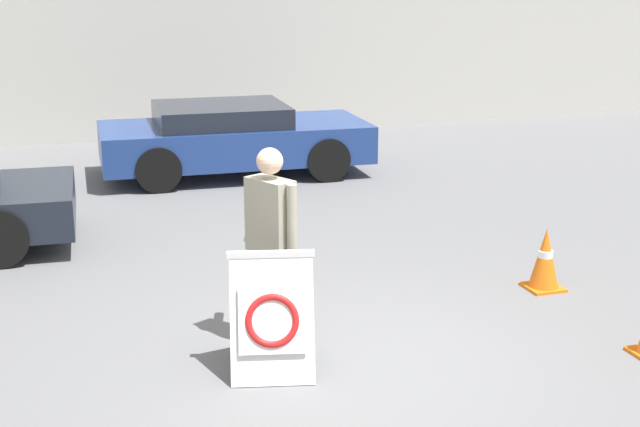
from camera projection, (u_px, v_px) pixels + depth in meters
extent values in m
plane|color=slate|center=(346.00, 363.00, 7.76)|extent=(90.00, 90.00, 0.00)
cube|color=beige|center=(162.00, 69.00, 17.64)|extent=(36.00, 0.30, 2.74)
cube|color=silver|center=(199.00, 5.00, 20.94)|extent=(8.92, 5.62, 4.89)
cube|color=white|center=(272.00, 321.00, 7.39)|extent=(0.78, 0.58, 1.01)
cube|color=white|center=(271.00, 303.00, 7.77)|extent=(0.78, 0.58, 1.01)
cube|color=white|center=(271.00, 254.00, 7.44)|extent=(0.73, 0.23, 0.05)
cube|color=white|center=(272.00, 320.00, 7.35)|extent=(0.60, 0.35, 0.53)
torus|color=red|center=(272.00, 321.00, 7.34)|extent=(0.49, 0.32, 0.44)
cylinder|color=#514C42|center=(278.00, 300.00, 8.02)|extent=(0.15, 0.15, 0.87)
cylinder|color=#514C42|center=(265.00, 295.00, 8.14)|extent=(0.15, 0.15, 0.87)
cube|color=gray|center=(271.00, 216.00, 7.87)|extent=(0.40, 0.50, 0.67)
sphere|color=#DBB293|center=(270.00, 161.00, 7.74)|extent=(0.24, 0.24, 0.24)
cylinder|color=gray|center=(292.00, 220.00, 7.68)|extent=(0.09, 0.09, 0.64)
cylinder|color=gray|center=(258.00, 209.00, 8.13)|extent=(0.35, 0.24, 0.62)
cube|color=orange|center=(543.00, 287.00, 9.55)|extent=(0.37, 0.37, 0.03)
cone|color=orange|center=(545.00, 257.00, 9.46)|extent=(0.32, 0.32, 0.64)
cylinder|color=white|center=(545.00, 254.00, 9.45)|extent=(0.16, 0.16, 0.09)
cylinder|color=black|center=(9.00, 199.00, 11.82)|extent=(0.71, 0.24, 0.70)
cylinder|color=black|center=(300.00, 139.00, 15.89)|extent=(0.71, 0.22, 0.71)
cylinder|color=black|center=(328.00, 160.00, 14.21)|extent=(0.71, 0.22, 0.71)
cylinder|color=black|center=(148.00, 147.00, 15.20)|extent=(0.71, 0.22, 0.71)
cylinder|color=black|center=(158.00, 170.00, 13.52)|extent=(0.71, 0.22, 0.71)
cube|color=navy|center=(235.00, 142.00, 14.65)|extent=(4.39, 2.07, 0.60)
cube|color=black|center=(221.00, 114.00, 14.47)|extent=(2.14, 1.80, 0.33)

